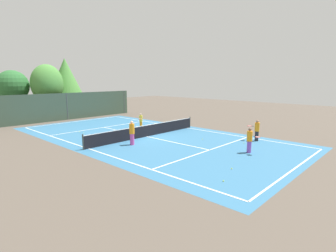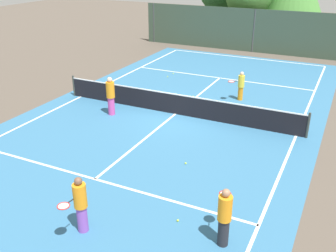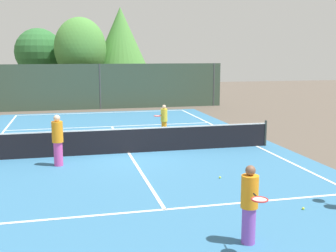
% 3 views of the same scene
% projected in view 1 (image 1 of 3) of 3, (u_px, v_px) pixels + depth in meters
% --- Properties ---
extents(ground_plane, '(80.00, 80.00, 0.00)m').
position_uv_depth(ground_plane, '(147.00, 137.00, 22.59)').
color(ground_plane, brown).
extents(court_surface, '(13.00, 25.00, 0.01)m').
position_uv_depth(court_surface, '(147.00, 137.00, 22.59)').
color(court_surface, teal).
rests_on(court_surface, ground_plane).
extents(tennis_net, '(11.90, 0.10, 1.10)m').
position_uv_depth(tennis_net, '(147.00, 131.00, 22.50)').
color(tennis_net, '#333833').
rests_on(tennis_net, ground_plane).
extents(perimeter_fence, '(18.00, 0.12, 3.20)m').
position_uv_depth(perimeter_fence, '(67.00, 106.00, 31.71)').
color(perimeter_fence, '#384C3D').
rests_on(perimeter_fence, ground_plane).
extents(tree_0, '(3.81, 3.16, 6.57)m').
position_uv_depth(tree_0, '(47.00, 84.00, 31.90)').
color(tree_0, brown).
rests_on(tree_0, ground_plane).
extents(tree_1, '(4.47, 4.47, 7.54)m').
position_uv_depth(tree_1, '(65.00, 77.00, 35.30)').
color(tree_1, brown).
rests_on(tree_1, ground_plane).
extents(tree_2, '(3.68, 3.68, 5.86)m').
position_uv_depth(tree_2, '(12.00, 86.00, 31.23)').
color(tree_2, brown).
rests_on(tree_2, ground_plane).
extents(player_0, '(0.81, 0.77, 1.50)m').
position_uv_depth(player_0, '(141.00, 121.00, 26.16)').
color(player_0, orange).
rests_on(player_0, ground_plane).
extents(player_1, '(0.39, 0.39, 1.81)m').
position_uv_depth(player_1, '(132.00, 133.00, 19.60)').
color(player_1, '#D14799').
rests_on(player_1, ground_plane).
extents(player_2, '(0.56, 0.94, 1.68)m').
position_uv_depth(player_2, '(257.00, 130.00, 20.86)').
color(player_2, '#232328').
rests_on(player_2, ground_plane).
extents(player_3, '(0.41, 0.93, 1.67)m').
position_uv_depth(player_3, '(250.00, 140.00, 17.51)').
color(player_3, purple).
rests_on(player_3, ground_plane).
extents(ball_crate, '(0.39, 0.32, 0.43)m').
position_uv_depth(ball_crate, '(136.00, 132.00, 23.72)').
color(ball_crate, green).
rests_on(ball_crate, ground_plane).
extents(tennis_ball_0, '(0.07, 0.07, 0.07)m').
position_uv_depth(tennis_ball_0, '(232.00, 169.00, 14.41)').
color(tennis_ball_0, '#CCE533').
rests_on(tennis_ball_0, ground_plane).
extents(tennis_ball_1, '(0.07, 0.07, 0.07)m').
position_uv_depth(tennis_ball_1, '(84.00, 133.00, 23.95)').
color(tennis_ball_1, '#CCE533').
rests_on(tennis_ball_1, ground_plane).
extents(tennis_ball_2, '(0.07, 0.07, 0.07)m').
position_uv_depth(tennis_ball_2, '(244.00, 143.00, 20.20)').
color(tennis_ball_2, '#CCE533').
rests_on(tennis_ball_2, ground_plane).
extents(tennis_ball_3, '(0.07, 0.07, 0.07)m').
position_uv_depth(tennis_ball_3, '(80.00, 132.00, 24.48)').
color(tennis_ball_3, '#CCE533').
rests_on(tennis_ball_3, ground_plane).
extents(tennis_ball_4, '(0.07, 0.07, 0.07)m').
position_uv_depth(tennis_ball_4, '(223.00, 181.00, 12.66)').
color(tennis_ball_4, '#CCE533').
rests_on(tennis_ball_4, ground_plane).
extents(tennis_ball_5, '(0.07, 0.07, 0.07)m').
position_uv_depth(tennis_ball_5, '(202.00, 139.00, 21.48)').
color(tennis_ball_5, '#CCE533').
rests_on(tennis_ball_5, ground_plane).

